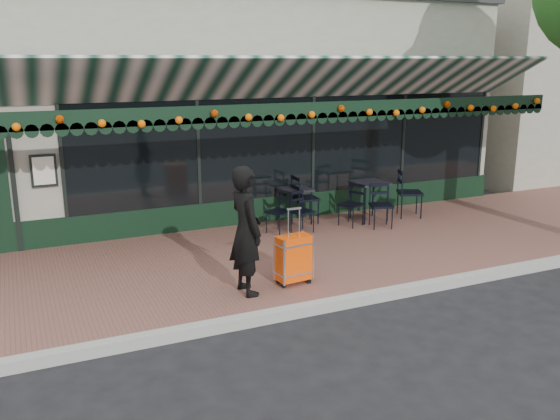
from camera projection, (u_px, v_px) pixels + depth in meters
name	position (u px, v px, depth m)	size (l,w,h in m)	color
ground	(354.00, 303.00, 8.30)	(80.00, 80.00, 0.00)	black
sidewalk	(292.00, 256.00, 10.04)	(18.00, 4.00, 0.15)	brown
curb	(357.00, 300.00, 8.21)	(18.00, 0.16, 0.15)	#9E9E99
restaurant_building	(191.00, 103.00, 14.65)	(12.00, 9.60, 4.50)	gray
woman	(246.00, 231.00, 8.06)	(0.65, 0.43, 1.80)	black
suitcase	(294.00, 259.00, 8.52)	(0.52, 0.33, 1.12)	#FF4C08
cafe_table_a	(370.00, 186.00, 11.85)	(0.64, 0.64, 0.79)	black
cafe_table_b	(295.00, 192.00, 11.63)	(0.57, 0.57, 0.70)	black
chair_a_left	(351.00, 205.00, 11.52)	(0.41, 0.41, 0.82)	black
chair_a_right	(410.00, 193.00, 12.16)	(0.49, 0.49, 0.98)	black
chair_a_front	(381.00, 206.00, 11.38)	(0.42, 0.42, 0.85)	black
chair_b_left	(279.00, 212.00, 11.00)	(0.40, 0.40, 0.80)	black
chair_b_right	(305.00, 199.00, 11.70)	(0.48, 0.48, 0.97)	black
chair_b_front	(302.00, 212.00, 11.07)	(0.39, 0.39, 0.78)	black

